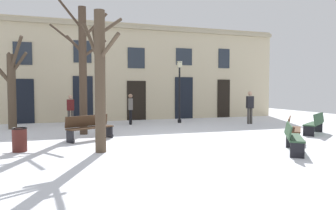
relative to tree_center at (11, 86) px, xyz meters
name	(u,v)px	position (x,y,z in m)	size (l,w,h in m)	color
ground_plane	(182,140)	(6.72, -5.80, -2.14)	(32.31, 32.31, 0.00)	white
building_facade	(134,71)	(6.71, 2.71, 0.97)	(20.19, 0.60, 6.12)	beige
tree_center	(11,86)	(0.00, 0.00, 0.00)	(1.76, 2.03, 4.49)	#4C3D2D
tree_right_of_center	(100,75)	(3.55, -7.02, 0.26)	(1.40, 2.06, 4.39)	#4C3D2D
tree_foreground	(82,66)	(3.23, -2.92, 0.83)	(2.41, 1.67, 5.93)	#423326
streetlamp	(179,84)	(8.82, 0.08, 0.10)	(0.30, 0.30, 3.65)	black
litter_bin	(20,140)	(1.14, -6.19, -1.76)	(0.46, 0.46, 0.75)	#4C1E19
bench_near_center_tree	(89,127)	(3.38, -4.58, -1.65)	(1.87, 1.35, 0.95)	#3D2819
bench_near_lamp	(292,129)	(10.60, -7.29, -1.67)	(1.54, 1.64, 0.91)	#51331E
bench_back_to_back_right	(293,137)	(9.16, -9.00, -1.67)	(1.39, 1.68, 0.89)	#2D4C33
bench_far_corner	(315,123)	(12.83, -6.08, -1.67)	(1.75, 1.42, 0.92)	#2D4C33
person_crossing_plaza	(130,108)	(5.93, 0.12, -1.19)	(0.25, 0.40, 1.70)	black
person_strolling	(70,108)	(2.76, 1.13, -1.23)	(0.40, 0.25, 1.64)	#403D3A
person_by_shop_door	(250,106)	(12.41, -1.71, -1.10)	(0.38, 0.24, 1.84)	#403D3A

